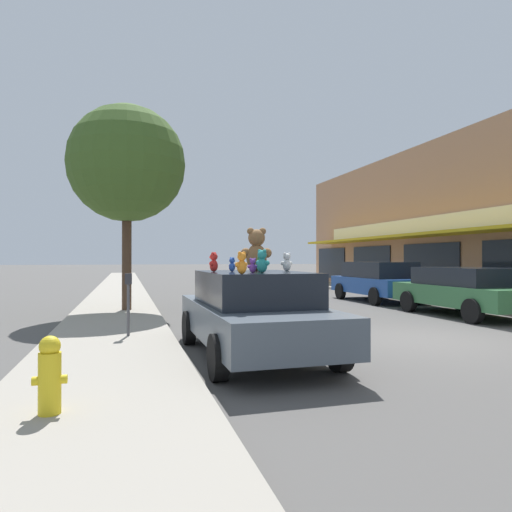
{
  "coord_description": "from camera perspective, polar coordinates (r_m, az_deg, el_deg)",
  "views": [
    {
      "loc": [
        -5.91,
        -8.18,
        1.7
      ],
      "look_at": [
        -3.47,
        0.35,
        1.75
      ],
      "focal_mm": 32.0,
      "sensor_mm": 36.0,
      "label": 1
    }
  ],
  "objects": [
    {
      "name": "teddy_bear_purple",
      "position": [
        7.37,
        -0.43,
        -1.21
      ],
      "size": [
        0.18,
        0.11,
        0.24
      ],
      "rotation": [
        0.0,
        0.0,
        3.19
      ],
      "color": "purple",
      "rests_on": "plush_art_car"
    },
    {
      "name": "teddy_bear_giant",
      "position": [
        8.34,
        0.06,
        0.73
      ],
      "size": [
        0.59,
        0.38,
        0.8
      ],
      "rotation": [
        0.0,
        0.0,
        3.03
      ],
      "color": "olive",
      "rests_on": "plush_art_car"
    },
    {
      "name": "sidewalk_near",
      "position": [
        8.34,
        -18.05,
        -11.61
      ],
      "size": [
        2.5,
        90.0,
        0.12
      ],
      "color": "gray",
      "rests_on": "ground_plane"
    },
    {
      "name": "street_tree",
      "position": [
        14.86,
        -15.84,
        10.99
      ],
      "size": [
        3.58,
        3.58,
        6.29
      ],
      "color": "#473323",
      "rests_on": "sidewalk_near"
    },
    {
      "name": "teddy_bear_orange",
      "position": [
        6.71,
        -1.8,
        -0.9
      ],
      "size": [
        0.24,
        0.21,
        0.33
      ],
      "rotation": [
        0.0,
        0.0,
        3.74
      ],
      "color": "orange",
      "rests_on": "plush_art_car"
    },
    {
      "name": "teddy_bear_white",
      "position": [
        8.38,
        3.87,
        -0.77
      ],
      "size": [
        0.26,
        0.17,
        0.34
      ],
      "rotation": [
        0.0,
        0.0,
        3.41
      ],
      "color": "white",
      "rests_on": "plush_art_car"
    },
    {
      "name": "parked_car_far_right",
      "position": [
        18.8,
        15.04,
        -2.91
      ],
      "size": [
        2.14,
        4.49,
        1.57
      ],
      "color": "#1E4793",
      "rests_on": "ground_plane"
    },
    {
      "name": "teddy_bear_green",
      "position": [
        7.95,
        0.51,
        -1.05
      ],
      "size": [
        0.2,
        0.15,
        0.27
      ],
      "rotation": [
        0.0,
        0.0,
        3.58
      ],
      "color": "green",
      "rests_on": "plush_art_car"
    },
    {
      "name": "parking_meter",
      "position": [
        9.68,
        -15.67,
        -4.84
      ],
      "size": [
        0.14,
        0.1,
        1.27
      ],
      "color": "#4C4C51",
      "rests_on": "sidewalk_near"
    },
    {
      "name": "fire_hydrant",
      "position": [
        5.2,
        -24.38,
        -13.36
      ],
      "size": [
        0.33,
        0.22,
        0.79
      ],
      "color": "yellow",
      "rests_on": "sidewalk_near"
    },
    {
      "name": "plush_art_car",
      "position": [
        7.98,
        -0.29,
        -6.93
      ],
      "size": [
        2.08,
        4.58,
        1.47
      ],
      "rotation": [
        0.0,
        0.0,
        0.01
      ],
      "color": "#4C5660",
      "rests_on": "ground_plane"
    },
    {
      "name": "teddy_bear_blue",
      "position": [
        8.02,
        -3.0,
        -1.08
      ],
      "size": [
        0.14,
        0.19,
        0.25
      ],
      "rotation": [
        0.0,
        0.0,
        1.95
      ],
      "color": "blue",
      "rests_on": "plush_art_car"
    },
    {
      "name": "ground_plane",
      "position": [
        10.23,
        19.93,
        -9.86
      ],
      "size": [
        260.0,
        260.0,
        0.0
      ],
      "primitive_type": "plane",
      "color": "#514F4C"
    },
    {
      "name": "teddy_bear_teal",
      "position": [
        7.28,
        0.78,
        -0.69
      ],
      "size": [
        0.23,
        0.28,
        0.38
      ],
      "rotation": [
        0.0,
        0.0,
        2.1
      ],
      "color": "teal",
      "rests_on": "plush_art_car"
    },
    {
      "name": "teddy_bear_red",
      "position": [
        7.93,
        -5.31,
        -0.79
      ],
      "size": [
        0.21,
        0.25,
        0.34
      ],
      "rotation": [
        0.0,
        0.0,
        4.16
      ],
      "color": "red",
      "rests_on": "plush_art_car"
    },
    {
      "name": "parked_car_far_center",
      "position": [
        14.87,
        24.71,
        -3.83
      ],
      "size": [
        2.17,
        4.52,
        1.43
      ],
      "color": "#336B3D",
      "rests_on": "ground_plane"
    }
  ]
}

